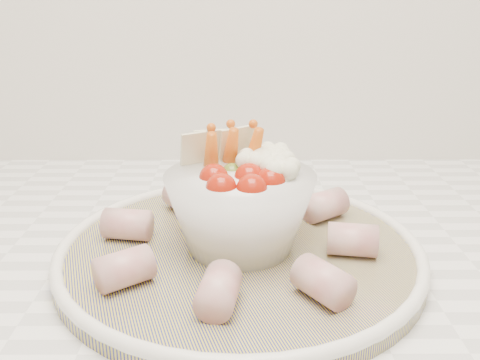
{
  "coord_description": "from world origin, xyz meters",
  "views": [
    {
      "loc": [
        -0.11,
        0.98,
        1.17
      ],
      "look_at": [
        -0.11,
        1.43,
        1.0
      ],
      "focal_mm": 40.0,
      "sensor_mm": 36.0,
      "label": 1
    }
  ],
  "objects": [
    {
      "name": "veggie_bowl",
      "position": [
        -0.11,
        1.44,
        0.98
      ],
      "size": [
        0.14,
        0.14,
        0.11
      ],
      "color": "white",
      "rests_on": "serving_platter"
    },
    {
      "name": "cured_meat_rolls",
      "position": [
        -0.11,
        1.44,
        0.95
      ],
      "size": [
        0.26,
        0.27,
        0.03
      ],
      "color": "#B95457",
      "rests_on": "serving_platter"
    },
    {
      "name": "serving_platter",
      "position": [
        -0.11,
        1.43,
        0.93
      ],
      "size": [
        0.44,
        0.44,
        0.02
      ],
      "color": "navy",
      "rests_on": "kitchen_counter"
    }
  ]
}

